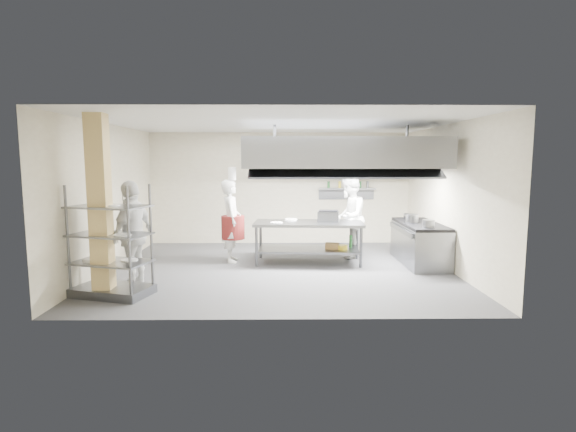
{
  "coord_description": "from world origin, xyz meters",
  "views": [
    {
      "loc": [
        0.06,
        -9.18,
        2.26
      ],
      "look_at": [
        0.18,
        0.2,
        1.09
      ],
      "focal_mm": 28.0,
      "sensor_mm": 36.0,
      "label": 1
    }
  ],
  "objects_px": {
    "cooking_range": "(420,244)",
    "stockpot": "(412,218)",
    "island": "(308,242)",
    "chef_head": "(231,221)",
    "chef_plating": "(133,234)",
    "chef_line": "(349,217)",
    "pass_rack": "(110,241)",
    "griddle": "(328,216)"
  },
  "relations": [
    {
      "from": "cooking_range",
      "to": "stockpot",
      "type": "distance_m",
      "value": 0.6
    },
    {
      "from": "island",
      "to": "griddle",
      "type": "xyz_separation_m",
      "value": [
        0.44,
        0.08,
        0.57
      ]
    },
    {
      "from": "chef_plating",
      "to": "stockpot",
      "type": "xyz_separation_m",
      "value": [
        5.5,
        1.8,
        0.04
      ]
    },
    {
      "from": "cooking_range",
      "to": "chef_line",
      "type": "distance_m",
      "value": 1.68
    },
    {
      "from": "pass_rack",
      "to": "chef_head",
      "type": "bearing_deg",
      "value": 71.22
    },
    {
      "from": "cooking_range",
      "to": "chef_plating",
      "type": "relative_size",
      "value": 1.05
    },
    {
      "from": "griddle",
      "to": "stockpot",
      "type": "height_order",
      "value": "griddle"
    },
    {
      "from": "chef_head",
      "to": "griddle",
      "type": "distance_m",
      "value": 2.16
    },
    {
      "from": "pass_rack",
      "to": "stockpot",
      "type": "bearing_deg",
      "value": 37.94
    },
    {
      "from": "chef_head",
      "to": "chef_line",
      "type": "height_order",
      "value": "chef_line"
    },
    {
      "from": "stockpot",
      "to": "pass_rack",
      "type": "bearing_deg",
      "value": -157.78
    },
    {
      "from": "pass_rack",
      "to": "chef_plating",
      "type": "relative_size",
      "value": 0.98
    },
    {
      "from": "pass_rack",
      "to": "griddle",
      "type": "xyz_separation_m",
      "value": [
        3.88,
        2.47,
        0.09
      ]
    },
    {
      "from": "island",
      "to": "pass_rack",
      "type": "height_order",
      "value": "pass_rack"
    },
    {
      "from": "chef_line",
      "to": "stockpot",
      "type": "height_order",
      "value": "chef_line"
    },
    {
      "from": "chef_plating",
      "to": "stockpot",
      "type": "height_order",
      "value": "chef_plating"
    },
    {
      "from": "island",
      "to": "griddle",
      "type": "relative_size",
      "value": 5.19
    },
    {
      "from": "stockpot",
      "to": "chef_head",
      "type": "bearing_deg",
      "value": 177.43
    },
    {
      "from": "island",
      "to": "cooking_range",
      "type": "relative_size",
      "value": 1.19
    },
    {
      "from": "griddle",
      "to": "stockpot",
      "type": "relative_size",
      "value": 1.68
    },
    {
      "from": "chef_head",
      "to": "chef_plating",
      "type": "distance_m",
      "value": 2.5
    },
    {
      "from": "stockpot",
      "to": "griddle",
      "type": "bearing_deg",
      "value": 175.52
    },
    {
      "from": "stockpot",
      "to": "cooking_range",
      "type": "bearing_deg",
      "value": -8.97
    },
    {
      "from": "chef_head",
      "to": "chef_plating",
      "type": "height_order",
      "value": "chef_plating"
    },
    {
      "from": "chef_line",
      "to": "chef_plating",
      "type": "distance_m",
      "value": 4.84
    },
    {
      "from": "island",
      "to": "chef_plating",
      "type": "bearing_deg",
      "value": -146.5
    },
    {
      "from": "cooking_range",
      "to": "chef_line",
      "type": "bearing_deg",
      "value": 157.48
    },
    {
      "from": "island",
      "to": "griddle",
      "type": "distance_m",
      "value": 0.72
    },
    {
      "from": "island",
      "to": "chef_head",
      "type": "distance_m",
      "value": 1.78
    },
    {
      "from": "island",
      "to": "chef_head",
      "type": "bearing_deg",
      "value": 179.77
    },
    {
      "from": "chef_line",
      "to": "stockpot",
      "type": "distance_m",
      "value": 1.42
    },
    {
      "from": "chef_line",
      "to": "chef_plating",
      "type": "bearing_deg",
      "value": -41.73
    },
    {
      "from": "pass_rack",
      "to": "griddle",
      "type": "relative_size",
      "value": 4.06
    },
    {
      "from": "cooking_range",
      "to": "island",
      "type": "bearing_deg",
      "value": 177.76
    },
    {
      "from": "cooking_range",
      "to": "chef_head",
      "type": "distance_m",
      "value": 4.19
    },
    {
      "from": "chef_head",
      "to": "griddle",
      "type": "relative_size",
      "value": 4.01
    },
    {
      "from": "island",
      "to": "cooking_range",
      "type": "xyz_separation_m",
      "value": [
        2.44,
        -0.1,
        -0.04
      ]
    },
    {
      "from": "pass_rack",
      "to": "griddle",
      "type": "height_order",
      "value": "pass_rack"
    },
    {
      "from": "island",
      "to": "chef_line",
      "type": "relative_size",
      "value": 1.25
    },
    {
      "from": "island",
      "to": "chef_head",
      "type": "height_order",
      "value": "chef_head"
    },
    {
      "from": "cooking_range",
      "to": "chef_head",
      "type": "bearing_deg",
      "value": 177.15
    },
    {
      "from": "chef_line",
      "to": "griddle",
      "type": "relative_size",
      "value": 4.14
    }
  ]
}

